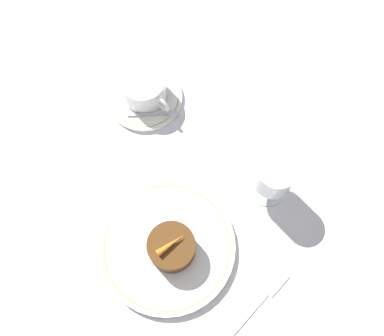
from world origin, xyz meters
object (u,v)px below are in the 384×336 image
at_px(wine_glass, 274,176).
at_px(dessert_cake, 172,247).
at_px(coffee_cup, 144,87).
at_px(fork, 257,305).
at_px(dinner_plate, 166,245).

xyz_separation_m(wine_glass, dessert_cake, (-0.04, -0.21, -0.04)).
height_order(coffee_cup, fork, coffee_cup).
relative_size(dinner_plate, fork, 1.23).
distance_m(coffee_cup, wine_glass, 0.31).
bearing_deg(dinner_plate, wine_glass, 74.66).
xyz_separation_m(dinner_plate, coffee_cup, (-0.25, 0.18, 0.03)).
bearing_deg(wine_glass, dessert_cake, -101.62).
height_order(dinner_plate, coffee_cup, coffee_cup).
bearing_deg(dinner_plate, fork, 12.41).
bearing_deg(coffee_cup, fork, -17.77).
xyz_separation_m(dinner_plate, fork, (0.19, 0.04, -0.01)).
distance_m(dinner_plate, wine_glass, 0.23).
relative_size(dinner_plate, dessert_cake, 2.94).
bearing_deg(coffee_cup, dinner_plate, -35.77).
relative_size(fork, dessert_cake, 2.38).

